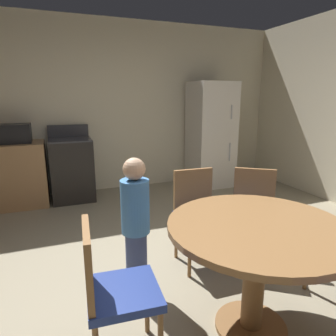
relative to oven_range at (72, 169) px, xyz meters
name	(u,v)px	position (x,y,z in m)	size (l,w,h in m)	color
ground_plane	(182,292)	(0.65, -2.65, -0.47)	(14.00, 14.00, 0.00)	gray
wall_back	(108,107)	(0.65, 0.40, 0.88)	(6.14, 0.12, 2.70)	beige
oven_range	(72,169)	(0.00, 0.00, 0.00)	(0.60, 0.60, 1.10)	black
refrigerator	(211,135)	(2.31, -0.05, 0.41)	(0.68, 0.68, 1.76)	silver
microwave	(14,134)	(-0.72, 0.00, 0.56)	(0.44, 0.32, 0.26)	black
dining_table	(256,248)	(0.94, -3.17, 0.13)	(1.13, 1.13, 0.76)	olive
chair_west	(111,287)	(0.02, -3.10, 0.03)	(0.43, 0.43, 0.87)	olive
chair_north	(197,211)	(0.97, -2.25, 0.03)	(0.42, 0.42, 0.87)	olive
chair_northeast	(253,210)	(1.47, -2.42, 0.03)	(0.56, 0.56, 0.87)	olive
person_child	(136,223)	(0.33, -2.48, 0.11)	(0.31, 0.31, 1.09)	#3D4C84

